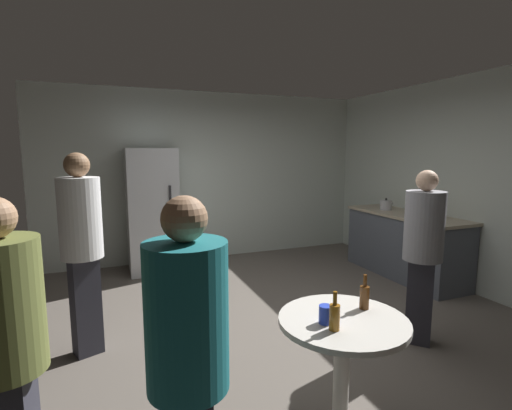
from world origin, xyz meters
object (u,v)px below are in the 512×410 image
at_px(kettle, 386,205).
at_px(beer_bottle_on_counter, 439,212).
at_px(refrigerator, 152,211).
at_px(beer_bottle_amber, 335,316).
at_px(beer_bottle_brown, 364,296).
at_px(foreground_table, 343,334).
at_px(person_in_white_shirt, 82,239).
at_px(person_in_olive_shirt, 5,342).
at_px(wine_bottle_on_counter, 412,207).
at_px(person_in_gray_shirt, 423,244).
at_px(plastic_cup_blue, 325,314).
at_px(person_in_teal_shirt, 188,355).

distance_m(kettle, beer_bottle_on_counter, 0.87).
distance_m(refrigerator, beer_bottle_amber, 3.93).
xyz_separation_m(kettle, beer_bottle_brown, (-2.29, -2.51, -0.15)).
height_order(beer_bottle_on_counter, foreground_table, beer_bottle_on_counter).
bearing_deg(beer_bottle_brown, person_in_white_shirt, 139.26).
xyz_separation_m(beer_bottle_on_counter, person_in_olive_shirt, (-4.39, -1.70, -0.07)).
relative_size(kettle, person_in_olive_shirt, 0.16).
height_order(foreground_table, person_in_white_shirt, person_in_white_shirt).
bearing_deg(person_in_olive_shirt, beer_bottle_amber, 1.27).
xyz_separation_m(wine_bottle_on_counter, person_in_white_shirt, (-4.03, -0.48, 0.01)).
relative_size(kettle, person_in_gray_shirt, 0.15).
relative_size(refrigerator, plastic_cup_blue, 16.36).
distance_m(refrigerator, person_in_gray_shirt, 3.71).
xyz_separation_m(beer_bottle_brown, plastic_cup_blue, (-0.35, -0.09, -0.03)).
xyz_separation_m(refrigerator, person_in_olive_shirt, (-1.05, -3.76, 0.01)).
distance_m(beer_bottle_brown, person_in_white_shirt, 2.32).
bearing_deg(beer_bottle_amber, person_in_olive_shirt, 175.30).
distance_m(wine_bottle_on_counter, beer_bottle_brown, 3.04).
bearing_deg(beer_bottle_amber, person_in_teal_shirt, -162.05).
height_order(wine_bottle_on_counter, beer_bottle_on_counter, wine_bottle_on_counter).
bearing_deg(person_in_white_shirt, beer_bottle_on_counter, 70.89).
bearing_deg(beer_bottle_amber, person_in_gray_shirt, 28.54).
bearing_deg(kettle, beer_bottle_brown, -132.41).
relative_size(wine_bottle_on_counter, beer_bottle_on_counter, 1.35).
xyz_separation_m(wine_bottle_on_counter, person_in_teal_shirt, (-3.53, -2.47, -0.09)).
distance_m(beer_bottle_amber, plastic_cup_blue, 0.10).
xyz_separation_m(person_in_gray_shirt, person_in_olive_shirt, (-3.07, -0.65, -0.02)).
xyz_separation_m(kettle, beer_bottle_on_counter, (0.12, -0.86, 0.01)).
height_order(kettle, person_in_gray_shirt, person_in_gray_shirt).
relative_size(foreground_table, person_in_olive_shirt, 0.51).
bearing_deg(refrigerator, person_in_teal_shirt, -94.38).
relative_size(kettle, plastic_cup_blue, 2.22).
bearing_deg(beer_bottle_brown, person_in_olive_shirt, -178.55).
relative_size(person_in_gray_shirt, person_in_olive_shirt, 1.02).
bearing_deg(wine_bottle_on_counter, person_in_white_shirt, -173.16).
relative_size(foreground_table, person_in_gray_shirt, 0.50).
height_order(plastic_cup_blue, person_in_white_shirt, person_in_white_shirt).
xyz_separation_m(plastic_cup_blue, person_in_olive_shirt, (-1.63, 0.04, 0.12)).
relative_size(kettle, foreground_table, 0.30).
distance_m(refrigerator, kettle, 3.44).
xyz_separation_m(kettle, plastic_cup_blue, (-2.65, -2.60, -0.18)).
distance_m(kettle, person_in_gray_shirt, 2.27).
relative_size(beer_bottle_on_counter, foreground_table, 0.29).
relative_size(beer_bottle_on_counter, beer_bottle_brown, 1.00).
xyz_separation_m(refrigerator, wine_bottle_on_counter, (3.21, -1.72, 0.12)).
bearing_deg(refrigerator, plastic_cup_blue, -81.33).
xyz_separation_m(kettle, wine_bottle_on_counter, (-0.01, -0.52, 0.05)).
xyz_separation_m(person_in_white_shirt, person_in_teal_shirt, (0.50, -1.98, -0.10)).
bearing_deg(person_in_white_shirt, person_in_gray_shirt, 51.06).
relative_size(wine_bottle_on_counter, foreground_table, 0.39).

